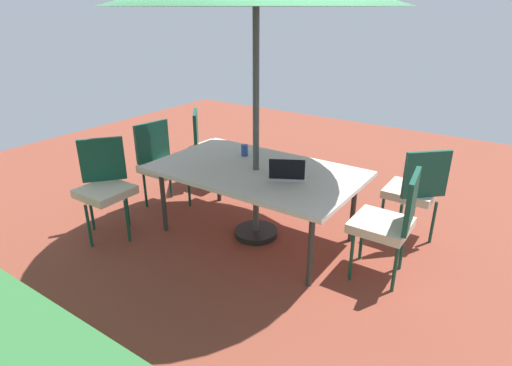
{
  "coord_description": "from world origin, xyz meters",
  "views": [
    {
      "loc": [
        -2.14,
        3.14,
        2.18
      ],
      "look_at": [
        0.0,
        0.0,
        0.59
      ],
      "focal_mm": 29.44,
      "sensor_mm": 36.0,
      "label": 1
    }
  ],
  "objects_px": {
    "chair_southwest": "(415,188)",
    "chair_west": "(389,220)",
    "chair_east": "(161,161)",
    "cup": "(245,150)",
    "chair_northeast": "(105,183)",
    "laptop": "(287,174)",
    "chair_southeast": "(208,144)",
    "dining_table": "(256,173)"
  },
  "relations": [
    {
      "from": "chair_southwest",
      "to": "chair_west",
      "type": "bearing_deg",
      "value": 46.35
    },
    {
      "from": "chair_east",
      "to": "cup",
      "type": "relative_size",
      "value": 8.38
    },
    {
      "from": "chair_southwest",
      "to": "chair_west",
      "type": "height_order",
      "value": "same"
    },
    {
      "from": "cup",
      "to": "chair_southwest",
      "type": "bearing_deg",
      "value": -161.24
    },
    {
      "from": "chair_west",
      "to": "cup",
      "type": "xyz_separation_m",
      "value": [
        1.64,
        -0.23,
        0.24
      ]
    },
    {
      "from": "chair_northeast",
      "to": "laptop",
      "type": "relative_size",
      "value": 2.46
    },
    {
      "from": "chair_east",
      "to": "chair_northeast",
      "type": "height_order",
      "value": "same"
    },
    {
      "from": "chair_east",
      "to": "chair_northeast",
      "type": "xyz_separation_m",
      "value": [
        -0.02,
        0.79,
        0.0
      ]
    },
    {
      "from": "chair_southwest",
      "to": "cup",
      "type": "relative_size",
      "value": 8.38
    },
    {
      "from": "chair_northeast",
      "to": "chair_southeast",
      "type": "xyz_separation_m",
      "value": [
        -0.01,
        -1.58,
        0.0
      ]
    },
    {
      "from": "chair_east",
      "to": "chair_southeast",
      "type": "distance_m",
      "value": 0.79
    },
    {
      "from": "chair_east",
      "to": "chair_northeast",
      "type": "bearing_deg",
      "value": -170.55
    },
    {
      "from": "chair_southeast",
      "to": "laptop",
      "type": "relative_size",
      "value": 2.46
    },
    {
      "from": "dining_table",
      "to": "chair_southwest",
      "type": "bearing_deg",
      "value": -147.88
    },
    {
      "from": "cup",
      "to": "chair_west",
      "type": "bearing_deg",
      "value": 171.99
    },
    {
      "from": "chair_southeast",
      "to": "laptop",
      "type": "bearing_deg",
      "value": -156.36
    },
    {
      "from": "chair_west",
      "to": "cup",
      "type": "distance_m",
      "value": 1.68
    },
    {
      "from": "chair_southwest",
      "to": "chair_west",
      "type": "xyz_separation_m",
      "value": [
        -0.01,
        0.79,
        0.0
      ]
    },
    {
      "from": "dining_table",
      "to": "cup",
      "type": "distance_m",
      "value": 0.43
    },
    {
      "from": "chair_southwest",
      "to": "dining_table",
      "type": "bearing_deg",
      "value": -11.95
    },
    {
      "from": "chair_southwest",
      "to": "cup",
      "type": "distance_m",
      "value": 1.75
    },
    {
      "from": "cup",
      "to": "chair_east",
      "type": "bearing_deg",
      "value": 15.69
    },
    {
      "from": "chair_northeast",
      "to": "chair_southeast",
      "type": "relative_size",
      "value": 1.0
    },
    {
      "from": "dining_table",
      "to": "chair_southwest",
      "type": "height_order",
      "value": "chair_southwest"
    },
    {
      "from": "laptop",
      "to": "chair_east",
      "type": "bearing_deg",
      "value": -29.51
    },
    {
      "from": "dining_table",
      "to": "laptop",
      "type": "distance_m",
      "value": 0.38
    },
    {
      "from": "chair_east",
      "to": "cup",
      "type": "distance_m",
      "value": 1.04
    },
    {
      "from": "chair_southeast",
      "to": "cup",
      "type": "height_order",
      "value": "chair_southeast"
    },
    {
      "from": "dining_table",
      "to": "chair_west",
      "type": "bearing_deg",
      "value": -178.49
    },
    {
      "from": "chair_east",
      "to": "chair_northeast",
      "type": "relative_size",
      "value": 1.0
    },
    {
      "from": "chair_southwest",
      "to": "chair_east",
      "type": "bearing_deg",
      "value": -26.44
    },
    {
      "from": "chair_northeast",
      "to": "chair_southwest",
      "type": "height_order",
      "value": "same"
    },
    {
      "from": "chair_east",
      "to": "chair_west",
      "type": "relative_size",
      "value": 1.0
    },
    {
      "from": "chair_northeast",
      "to": "chair_east",
      "type": "bearing_deg",
      "value": 40.65
    },
    {
      "from": "chair_east",
      "to": "laptop",
      "type": "xyz_separation_m",
      "value": [
        -1.68,
        0.03,
        0.23
      ]
    },
    {
      "from": "chair_east",
      "to": "chair_southwest",
      "type": "distance_m",
      "value": 2.75
    },
    {
      "from": "cup",
      "to": "dining_table",
      "type": "bearing_deg",
      "value": 140.94
    },
    {
      "from": "laptop",
      "to": "cup",
      "type": "xyz_separation_m",
      "value": [
        0.7,
        -0.3,
        0.01
      ]
    },
    {
      "from": "chair_northeast",
      "to": "laptop",
      "type": "distance_m",
      "value": 1.84
    },
    {
      "from": "chair_northeast",
      "to": "laptop",
      "type": "xyz_separation_m",
      "value": [
        -1.66,
        -0.76,
        0.23
      ]
    },
    {
      "from": "chair_southwest",
      "to": "cup",
      "type": "bearing_deg",
      "value": -25.31
    },
    {
      "from": "chair_east",
      "to": "laptop",
      "type": "relative_size",
      "value": 2.46
    }
  ]
}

